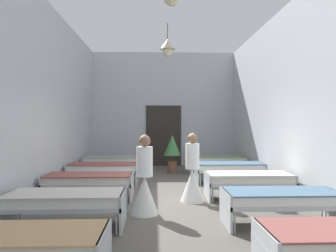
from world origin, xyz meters
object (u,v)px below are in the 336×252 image
object	(u,v)px
bed_left_row_2	(89,180)
bed_left_row_4	(112,160)
bed_right_row_1	(282,199)
bed_right_row_3	(229,168)
bed_left_row_1	(65,201)
bed_right_row_2	(249,179)
nurse_near_aisle	(145,186)
bed_left_row_0	(13,245)
potted_plant	(172,149)
bed_left_row_3	(103,168)
bed_right_row_4	(217,160)
nurse_mid_aisle	(192,177)

from	to	relation	value
bed_left_row_2	bed_left_row_4	bearing A→B (deg)	90.00
bed_right_row_1	bed_right_row_3	distance (m)	3.80
bed_right_row_3	bed_left_row_1	bearing A→B (deg)	-132.93
bed_right_row_1	bed_right_row_2	xyz separation A→B (m)	(0.00, 1.90, 0.00)
bed_right_row_3	bed_left_row_4	world-z (taller)	same
bed_left_row_1	nurse_near_aisle	xyz separation A→B (m)	(1.25, 0.74, 0.09)
bed_left_row_0	bed_right_row_2	size ratio (longest dim) A/B	1.00
bed_right_row_2	potted_plant	world-z (taller)	potted_plant
bed_right_row_1	bed_right_row_2	size ratio (longest dim) A/B	1.00
bed_left_row_3	nurse_near_aisle	size ratio (longest dim) A/B	1.28
bed_left_row_0	bed_right_row_4	xyz separation A→B (m)	(3.53, 7.60, 0.00)
bed_right_row_3	bed_right_row_4	distance (m)	1.90
bed_left_row_3	bed_right_row_3	size ratio (longest dim) A/B	1.00
bed_right_row_2	nurse_near_aisle	xyz separation A→B (m)	(-2.28, -1.16, 0.09)
bed_right_row_4	nurse_near_aisle	size ratio (longest dim) A/B	1.28
bed_right_row_1	nurse_mid_aisle	world-z (taller)	nurse_mid_aisle
bed_right_row_2	nurse_mid_aisle	size ratio (longest dim) A/B	1.28
bed_left_row_0	nurse_near_aisle	size ratio (longest dim) A/B	1.28
potted_plant	bed_left_row_0	bearing A→B (deg)	-104.75
bed_right_row_2	nurse_mid_aisle	world-z (taller)	nurse_mid_aisle
bed_right_row_3	bed_left_row_4	bearing A→B (deg)	151.74
bed_left_row_2	nurse_mid_aisle	size ratio (longest dim) A/B	1.28
bed_left_row_2	bed_right_row_1	bearing A→B (deg)	-28.26
bed_right_row_3	bed_left_row_4	xyz separation A→B (m)	(-3.53, 1.90, 0.00)
bed_left_row_0	bed_right_row_1	distance (m)	4.01
bed_left_row_2	bed_right_row_2	world-z (taller)	same
bed_left_row_0	bed_left_row_1	xyz separation A→B (m)	(0.00, 1.90, 0.00)
bed_left_row_0	potted_plant	xyz separation A→B (m)	(2.02, 7.69, 0.38)
bed_right_row_2	bed_right_row_3	distance (m)	1.90
bed_left_row_2	bed_right_row_4	size ratio (longest dim) A/B	1.00
bed_left_row_3	bed_right_row_2	bearing A→B (deg)	-28.26
bed_left_row_1	bed_right_row_3	size ratio (longest dim) A/B	1.00
bed_left_row_0	bed_left_row_2	distance (m)	3.80
bed_left_row_2	potted_plant	world-z (taller)	potted_plant
nurse_mid_aisle	bed_left_row_0	bearing A→B (deg)	-90.92
bed_left_row_0	bed_right_row_1	bearing A→B (deg)	28.26
bed_right_row_2	nurse_mid_aisle	bearing A→B (deg)	-171.31
bed_left_row_2	nurse_near_aisle	world-z (taller)	nurse_near_aisle
bed_right_row_1	bed_left_row_3	distance (m)	5.19
bed_left_row_1	bed_right_row_3	world-z (taller)	same
bed_left_row_1	bed_right_row_3	distance (m)	5.19
bed_right_row_1	bed_right_row_3	xyz separation A→B (m)	(0.00, 3.80, 0.00)
nurse_near_aisle	bed_left_row_2	bearing A→B (deg)	176.30
bed_left_row_2	nurse_near_aisle	xyz separation A→B (m)	(1.25, -1.16, 0.09)
bed_left_row_3	nurse_mid_aisle	bearing A→B (deg)	-42.97
bed_left_row_2	bed_left_row_4	distance (m)	3.80
bed_left_row_3	nurse_near_aisle	xyz separation A→B (m)	(1.25, -3.06, 0.09)
bed_left_row_2	potted_plant	xyz separation A→B (m)	(2.02, 3.89, 0.38)
bed_left_row_1	bed_right_row_4	size ratio (longest dim) A/B	1.00
nurse_mid_aisle	bed_right_row_3	bearing A→B (deg)	89.57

